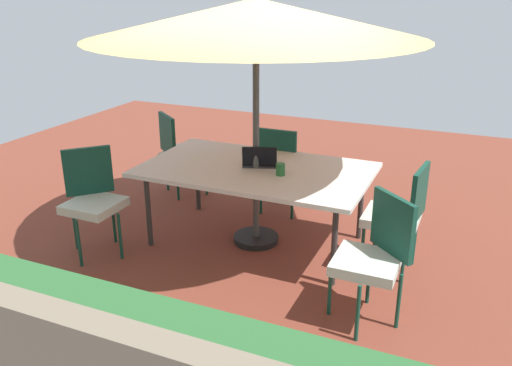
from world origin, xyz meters
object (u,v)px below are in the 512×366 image
(patio_umbrella, at_px, (256,20))
(laptop, at_px, (260,161))
(chair_northwest, at_px, (374,254))
(chair_south, at_px, (281,165))
(dining_table, at_px, (256,172))
(chair_northeast, at_px, (92,197))
(chair_west, at_px, (399,212))
(cup, at_px, (281,169))
(chair_southeast, at_px, (180,149))

(patio_umbrella, height_order, laptop, patio_umbrella)
(chair_northwest, bearing_deg, chair_south, 171.34)
(patio_umbrella, distance_m, laptop, 1.28)
(patio_umbrella, xyz_separation_m, laptop, (-0.01, -0.06, -1.28))
(dining_table, height_order, chair_northeast, chair_northeast)
(patio_umbrella, height_order, chair_northwest, patio_umbrella)
(dining_table, distance_m, chair_west, 1.35)
(chair_west, relative_size, laptop, 2.54)
(dining_table, xyz_separation_m, chair_northwest, (-1.30, 0.84, -0.17))
(chair_west, bearing_deg, chair_northeast, -67.94)
(chair_west, height_order, laptop, laptop)
(chair_northeast, relative_size, cup, 8.94)
(chair_south, bearing_deg, dining_table, 91.98)
(chair_northwest, relative_size, chair_south, 1.00)
(chair_south, height_order, chair_southeast, same)
(chair_northwest, height_order, chair_southeast, same)
(dining_table, bearing_deg, patio_umbrella, 0.00)
(patio_umbrella, distance_m, chair_west, 2.05)
(laptop, bearing_deg, cup, 129.66)
(chair_southeast, bearing_deg, patio_umbrella, -173.46)
(chair_northwest, relative_size, chair_west, 1.00)
(dining_table, distance_m, laptop, 0.11)
(dining_table, height_order, laptop, laptop)
(cup, bearing_deg, chair_northwest, 143.89)
(chair_northeast, bearing_deg, dining_table, -15.60)
(chair_northeast, distance_m, laptop, 1.58)
(chair_northeast, bearing_deg, chair_southeast, 44.40)
(chair_southeast, height_order, cup, chair_southeast)
(laptop, xyz_separation_m, cup, (-0.27, 0.15, 0.01))
(cup, bearing_deg, chair_northeast, 23.20)
(chair_west, bearing_deg, cup, -79.51)
(chair_northeast, bearing_deg, laptop, -14.08)
(chair_northwest, relative_size, cup, 8.94)
(patio_umbrella, relative_size, chair_northeast, 3.01)
(chair_northwest, bearing_deg, laptop, -173.60)
(dining_table, bearing_deg, chair_southeast, -31.52)
(dining_table, bearing_deg, chair_northwest, 147.12)
(chair_northwest, height_order, cup, chair_northwest)
(patio_umbrella, xyz_separation_m, chair_northeast, (1.30, 0.78, -1.54))
(chair_south, height_order, chair_west, same)
(chair_northwest, distance_m, laptop, 1.59)
(chair_west, bearing_deg, chair_northwest, 2.91)
(chair_west, distance_m, cup, 1.10)
(dining_table, xyz_separation_m, cup, (-0.28, 0.10, 0.10))
(chair_northeast, distance_m, chair_southeast, 1.59)
(chair_west, distance_m, laptop, 1.36)
(chair_northeast, height_order, laptop, laptop)
(dining_table, distance_m, chair_northwest, 1.56)
(dining_table, distance_m, chair_northeast, 1.52)
(patio_umbrella, relative_size, chair_west, 3.01)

